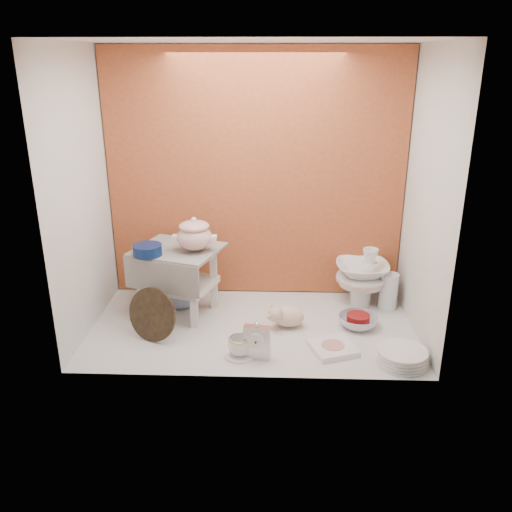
{
  "coord_description": "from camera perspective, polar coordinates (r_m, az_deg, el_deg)",
  "views": [
    {
      "loc": [
        0.12,
        -2.67,
        1.44
      ],
      "look_at": [
        0.02,
        0.02,
        0.42
      ],
      "focal_mm": 37.38,
      "sensor_mm": 36.0,
      "label": 1
    }
  ],
  "objects": [
    {
      "name": "ground",
      "position": [
        3.03,
        -0.4,
        -7.58
      ],
      "size": [
        1.8,
        1.8,
        0.0
      ],
      "primitive_type": "plane",
      "color": "silver",
      "rests_on": "ground"
    },
    {
      "name": "niche_shell",
      "position": [
        2.89,
        -0.28,
        10.63
      ],
      "size": [
        1.86,
        1.03,
        1.53
      ],
      "color": "#AF562B",
      "rests_on": "ground"
    },
    {
      "name": "step_stool",
      "position": [
        3.14,
        -8.21,
        -2.66
      ],
      "size": [
        0.56,
        0.52,
        0.4
      ],
      "primitive_type": null,
      "rotation": [
        0.0,
        0.0,
        -0.33
      ],
      "color": "silver",
      "rests_on": "ground"
    },
    {
      "name": "soup_tureen",
      "position": [
        2.99,
        -6.61,
        2.36
      ],
      "size": [
        0.31,
        0.31,
        0.2
      ],
      "primitive_type": null,
      "rotation": [
        0.0,
        0.0,
        0.39
      ],
      "color": "white",
      "rests_on": "step_stool"
    },
    {
      "name": "cobalt_bowl",
      "position": [
        2.98,
        -11.54,
        0.64
      ],
      "size": [
        0.2,
        0.2,
        0.06
      ],
      "primitive_type": "cylinder",
      "rotation": [
        0.0,
        0.0,
        -0.29
      ],
      "color": "#0A1D4C",
      "rests_on": "step_stool"
    },
    {
      "name": "floral_platter",
      "position": [
        3.35,
        -9.65,
        -1.61
      ],
      "size": [
        0.38,
        0.16,
        0.36
      ],
      "primitive_type": null,
      "rotation": [
        0.0,
        0.0,
        0.06
      ],
      "color": "silver",
      "rests_on": "ground"
    },
    {
      "name": "blue_white_vase",
      "position": [
        3.26,
        -7.97,
        -3.29
      ],
      "size": [
        0.24,
        0.24,
        0.25
      ],
      "primitive_type": "imported",
      "rotation": [
        0.0,
        0.0,
        -0.03
      ],
      "color": "silver",
      "rests_on": "ground"
    },
    {
      "name": "lacquer_tray",
      "position": [
        2.9,
        -11.05,
        -6.18
      ],
      "size": [
        0.3,
        0.19,
        0.29
      ],
      "primitive_type": null,
      "rotation": [
        0.0,
        0.0,
        -0.42
      ],
      "color": "black",
      "rests_on": "ground"
    },
    {
      "name": "mantel_clock",
      "position": [
        2.7,
        0.11,
        -9.04
      ],
      "size": [
        0.14,
        0.07,
        0.2
      ],
      "primitive_type": "cube",
      "rotation": [
        0.0,
        0.0,
        -0.15
      ],
      "color": "silver",
      "rests_on": "ground"
    },
    {
      "name": "plush_pig",
      "position": [
        3.01,
        3.51,
        -6.43
      ],
      "size": [
        0.24,
        0.18,
        0.13
      ],
      "primitive_type": "ellipsoid",
      "rotation": [
        0.0,
        0.0,
        0.1
      ],
      "color": "beige",
      "rests_on": "ground"
    },
    {
      "name": "teacup_saucer",
      "position": [
        2.76,
        -1.73,
        -10.53
      ],
      "size": [
        0.21,
        0.21,
        0.01
      ],
      "primitive_type": "cylinder",
      "rotation": [
        0.0,
        0.0,
        -0.38
      ],
      "color": "white",
      "rests_on": "ground"
    },
    {
      "name": "gold_rim_teacup",
      "position": [
        2.73,
        -1.74,
        -9.56
      ],
      "size": [
        0.15,
        0.15,
        0.1
      ],
      "primitive_type": "imported",
      "rotation": [
        0.0,
        0.0,
        -0.29
      ],
      "color": "white",
      "rests_on": "teacup_saucer"
    },
    {
      "name": "lattice_dish",
      "position": [
        2.83,
        8.22,
        -9.7
      ],
      "size": [
        0.27,
        0.27,
        0.03
      ],
      "primitive_type": "cube",
      "rotation": [
        0.0,
        0.0,
        0.35
      ],
      "color": "white",
      "rests_on": "ground"
    },
    {
      "name": "dinner_plate_stack",
      "position": [
        2.78,
        15.35,
        -10.32
      ],
      "size": [
        0.3,
        0.3,
        0.07
      ],
      "primitive_type": "cylinder",
      "rotation": [
        0.0,
        0.0,
        0.13
      ],
      "color": "white",
      "rests_on": "ground"
    },
    {
      "name": "crystal_bowl",
      "position": [
        3.07,
        10.86,
        -6.87
      ],
      "size": [
        0.29,
        0.29,
        0.07
      ],
      "primitive_type": "imported",
      "rotation": [
        0.0,
        0.0,
        -0.4
      ],
      "color": "silver",
      "rests_on": "ground"
    },
    {
      "name": "clear_glass_vase",
      "position": [
        3.3,
        13.97,
        -3.68
      ],
      "size": [
        0.15,
        0.15,
        0.22
      ],
      "primitive_type": "cylinder",
      "rotation": [
        0.0,
        0.0,
        0.41
      ],
      "color": "silver",
      "rests_on": "ground"
    },
    {
      "name": "porcelain_tower",
      "position": [
        3.29,
        11.25,
        -2.12
      ],
      "size": [
        0.35,
        0.35,
        0.36
      ],
      "primitive_type": null,
      "rotation": [
        0.0,
        0.0,
        -0.11
      ],
      "color": "white",
      "rests_on": "ground"
    }
  ]
}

